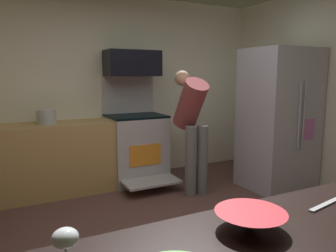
% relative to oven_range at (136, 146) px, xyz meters
% --- Properties ---
extents(wall_back, '(5.20, 0.12, 2.60)m').
position_rel_oven_range_xyz_m(wall_back, '(-0.43, 0.38, 0.79)').
color(wall_back, silver).
rests_on(wall_back, ground).
extents(lower_cabinet_run, '(2.40, 0.60, 0.90)m').
position_rel_oven_range_xyz_m(lower_cabinet_run, '(-1.33, 0.02, -0.06)').
color(lower_cabinet_run, tan).
rests_on(lower_cabinet_run, ground).
extents(oven_range, '(0.76, 1.03, 1.48)m').
position_rel_oven_range_xyz_m(oven_range, '(0.00, 0.00, 0.00)').
color(oven_range, '#BAB7BA').
rests_on(oven_range, ground).
extents(microwave, '(0.74, 0.38, 0.35)m').
position_rel_oven_range_xyz_m(microwave, '(0.00, 0.10, 1.15)').
color(microwave, black).
rests_on(microwave, oven_range).
extents(refrigerator, '(0.86, 0.75, 1.83)m').
position_rel_oven_range_xyz_m(refrigerator, '(1.60, -1.06, 0.41)').
color(refrigerator, '#B1B1C0').
rests_on(refrigerator, ground).
extents(person_cook, '(0.31, 0.60, 1.56)m').
position_rel_oven_range_xyz_m(person_cook, '(0.47, -0.72, 0.41)').
color(person_cook, slate).
rests_on(person_cook, ground).
extents(mixing_bowl_prep, '(0.28, 0.28, 0.07)m').
position_rel_oven_range_xyz_m(mixing_bowl_prep, '(-0.81, -3.29, 0.43)').
color(mixing_bowl_prep, red).
rests_on(mixing_bowl_prep, counter_island).
extents(wine_glass_near, '(0.08, 0.08, 0.16)m').
position_rel_oven_range_xyz_m(wine_glass_near, '(-1.51, -3.29, 0.52)').
color(wine_glass_near, silver).
rests_on(wine_glass_near, counter_island).
extents(knife_chef, '(0.26, 0.07, 0.01)m').
position_rel_oven_range_xyz_m(knife_chef, '(-0.34, -3.26, 0.40)').
color(knife_chef, '#B7BABF').
rests_on(knife_chef, counter_island).
extents(stock_pot, '(0.23, 0.23, 0.17)m').
position_rel_oven_range_xyz_m(stock_pot, '(-1.17, 0.02, 0.48)').
color(stock_pot, '#B5BCC2').
rests_on(stock_pot, lower_cabinet_run).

